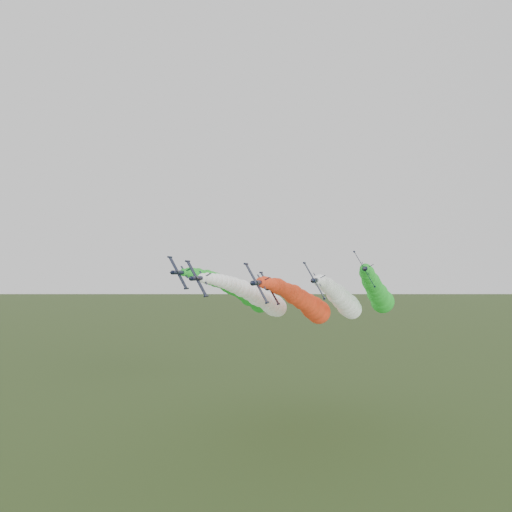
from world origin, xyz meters
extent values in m
cylinder|color=black|center=(3.04, -0.68, 45.06)|extent=(1.27, 7.65, 1.27)
cone|color=black|center=(3.04, -5.19, 45.06)|extent=(1.16, 1.53, 1.16)
cone|color=black|center=(3.04, 3.48, 45.06)|extent=(1.16, 0.77, 1.16)
ellipsoid|color=black|center=(3.34, -2.38, 45.23)|extent=(0.79, 1.60, 0.86)
cube|color=black|center=(2.93, -0.85, 45.00)|extent=(4.11, 1.62, 7.15)
cylinder|color=black|center=(0.92, -0.85, 48.55)|extent=(0.51, 2.21, 0.51)
cylinder|color=black|center=(4.94, -0.85, 41.45)|extent=(0.51, 2.21, 0.51)
cube|color=black|center=(3.89, 2.55, 45.55)|extent=(1.76, 1.28, 1.07)
cube|color=black|center=(3.15, 2.55, 45.13)|extent=(1.67, 0.94, 2.85)
sphere|color=red|center=(3.04, 2.29, 45.06)|extent=(2.02, 2.02, 2.02)
sphere|color=red|center=(3.05, 5.46, 44.97)|extent=(2.47, 2.47, 2.47)
sphere|color=red|center=(3.09, 8.62, 44.78)|extent=(2.50, 2.50, 2.50)
sphere|color=red|center=(3.15, 11.79, 44.52)|extent=(2.44, 2.44, 2.44)
sphere|color=red|center=(3.24, 14.95, 44.20)|extent=(3.09, 3.09, 3.09)
sphere|color=red|center=(3.36, 18.11, 43.84)|extent=(3.58, 3.58, 3.58)
sphere|color=red|center=(3.50, 21.28, 43.42)|extent=(3.44, 3.44, 3.44)
sphere|color=red|center=(3.66, 24.44, 42.96)|extent=(3.35, 3.35, 3.35)
sphere|color=red|center=(3.85, 27.61, 42.46)|extent=(3.82, 3.82, 3.82)
sphere|color=red|center=(4.07, 30.77, 41.92)|extent=(4.21, 4.21, 4.21)
sphere|color=red|center=(4.31, 33.94, 41.34)|extent=(4.96, 4.96, 4.96)
sphere|color=red|center=(4.58, 37.10, 40.72)|extent=(4.17, 4.17, 4.17)
sphere|color=red|center=(4.87, 40.27, 40.08)|extent=(4.88, 4.88, 4.88)
sphere|color=red|center=(5.19, 43.43, 39.39)|extent=(5.24, 5.24, 5.24)
sphere|color=red|center=(5.53, 46.59, 38.68)|extent=(4.88, 4.88, 4.88)
sphere|color=red|center=(5.90, 49.76, 37.94)|extent=(5.32, 5.32, 5.32)
sphere|color=red|center=(6.30, 52.92, 37.16)|extent=(6.13, 6.13, 6.13)
sphere|color=red|center=(6.72, 56.09, 36.35)|extent=(6.87, 6.87, 6.87)
sphere|color=red|center=(7.16, 59.25, 35.52)|extent=(5.89, 5.89, 5.89)
sphere|color=red|center=(7.63, 62.42, 34.66)|extent=(7.27, 7.27, 7.27)
cylinder|color=black|center=(-11.05, 6.10, 45.74)|extent=(1.27, 7.65, 1.27)
cone|color=black|center=(-11.05, 1.60, 45.74)|extent=(1.16, 1.53, 1.16)
cone|color=black|center=(-11.05, 10.27, 45.74)|extent=(1.16, 0.77, 1.16)
ellipsoid|color=black|center=(-10.75, 4.40, 45.90)|extent=(0.79, 1.60, 0.86)
cube|color=black|center=(-11.16, 5.93, 45.67)|extent=(4.11, 1.62, 7.15)
cylinder|color=black|center=(-13.17, 5.93, 49.23)|extent=(0.51, 2.21, 0.51)
cylinder|color=black|center=(-9.15, 5.93, 42.12)|extent=(0.51, 2.21, 0.51)
cube|color=black|center=(-10.20, 9.34, 46.22)|extent=(1.76, 1.28, 1.07)
cube|color=black|center=(-10.94, 9.34, 45.80)|extent=(1.67, 0.94, 2.85)
sphere|color=white|center=(-11.05, 9.08, 45.74)|extent=(2.04, 2.04, 2.04)
sphere|color=white|center=(-11.04, 12.25, 45.64)|extent=(2.44, 2.44, 2.44)
sphere|color=white|center=(-11.00, 15.41, 45.45)|extent=(2.61, 2.61, 2.61)
sphere|color=white|center=(-10.93, 18.57, 45.19)|extent=(2.91, 2.91, 2.91)
sphere|color=white|center=(-10.84, 21.74, 44.88)|extent=(3.17, 3.17, 3.17)
sphere|color=white|center=(-10.73, 24.90, 44.51)|extent=(3.37, 3.37, 3.37)
sphere|color=white|center=(-10.59, 28.07, 44.09)|extent=(3.68, 3.68, 3.68)
sphere|color=white|center=(-10.42, 31.23, 43.63)|extent=(4.02, 4.02, 4.02)
sphere|color=white|center=(-10.23, 34.40, 43.13)|extent=(4.00, 4.00, 4.00)
sphere|color=white|center=(-10.02, 37.56, 42.59)|extent=(4.64, 4.64, 4.64)
sphere|color=white|center=(-9.78, 40.72, 42.01)|extent=(4.33, 4.33, 4.33)
sphere|color=white|center=(-9.51, 43.89, 41.40)|extent=(4.82, 4.82, 4.82)
sphere|color=white|center=(-9.22, 47.05, 40.75)|extent=(4.81, 4.81, 4.81)
sphere|color=white|center=(-8.90, 50.22, 40.07)|extent=(5.76, 5.76, 5.76)
sphere|color=white|center=(-8.56, 53.38, 39.35)|extent=(5.67, 5.67, 5.67)
sphere|color=white|center=(-8.19, 56.55, 38.61)|extent=(5.21, 5.21, 5.21)
sphere|color=white|center=(-7.79, 59.71, 37.83)|extent=(5.63, 5.63, 5.63)
sphere|color=white|center=(-7.37, 62.87, 37.03)|extent=(6.39, 6.39, 6.39)
sphere|color=white|center=(-6.93, 66.04, 36.19)|extent=(6.86, 6.86, 6.86)
sphere|color=white|center=(-6.46, 69.20, 35.33)|extent=(6.17, 6.17, 6.17)
cylinder|color=black|center=(12.55, 9.70, 45.35)|extent=(1.27, 7.65, 1.27)
cone|color=black|center=(12.55, 5.20, 45.35)|extent=(1.16, 1.53, 1.16)
cone|color=black|center=(12.55, 13.87, 45.35)|extent=(1.16, 0.77, 1.16)
ellipsoid|color=black|center=(12.84, 8.00, 45.52)|extent=(0.79, 1.60, 0.86)
cube|color=black|center=(12.44, 9.53, 45.29)|extent=(4.11, 1.62, 7.15)
cylinder|color=black|center=(10.43, 9.53, 48.84)|extent=(0.51, 2.21, 0.51)
cylinder|color=black|center=(14.45, 9.53, 41.74)|extent=(0.51, 2.21, 0.51)
cube|color=black|center=(13.40, 12.94, 45.83)|extent=(1.76, 1.28, 1.07)
cube|color=black|center=(12.66, 12.94, 45.41)|extent=(1.67, 0.94, 2.85)
sphere|color=white|center=(12.55, 12.68, 45.35)|extent=(1.92, 1.92, 1.92)
sphere|color=white|center=(12.56, 15.84, 45.26)|extent=(2.23, 2.23, 2.23)
sphere|color=white|center=(12.60, 19.01, 45.07)|extent=(2.92, 2.92, 2.92)
sphere|color=white|center=(12.66, 22.17, 44.81)|extent=(2.94, 2.94, 2.94)
sphere|color=white|center=(12.75, 25.34, 44.49)|extent=(2.87, 2.87, 2.87)
sphere|color=white|center=(12.87, 28.50, 44.12)|extent=(3.27, 3.27, 3.27)
sphere|color=white|center=(13.01, 31.67, 43.71)|extent=(3.86, 3.86, 3.86)
sphere|color=white|center=(13.17, 34.83, 43.25)|extent=(3.83, 3.83, 3.83)
sphere|color=white|center=(13.36, 38.00, 42.74)|extent=(4.02, 4.02, 4.02)
sphere|color=white|center=(13.58, 41.16, 42.20)|extent=(4.01, 4.01, 4.01)
sphere|color=white|center=(13.82, 44.32, 41.63)|extent=(4.32, 4.32, 4.32)
sphere|color=white|center=(14.09, 47.49, 41.01)|extent=(5.49, 5.49, 5.49)
sphere|color=white|center=(14.38, 50.65, 40.36)|extent=(5.14, 5.14, 5.14)
sphere|color=white|center=(14.70, 53.82, 39.68)|extent=(5.58, 5.58, 5.58)
sphere|color=white|center=(15.04, 56.98, 38.97)|extent=(6.04, 6.04, 6.04)
sphere|color=white|center=(15.41, 60.15, 38.22)|extent=(5.58, 5.58, 5.58)
sphere|color=white|center=(15.80, 63.31, 37.45)|extent=(6.31, 6.31, 6.31)
sphere|color=white|center=(16.22, 66.47, 36.64)|extent=(6.90, 6.90, 6.90)
sphere|color=white|center=(16.67, 69.64, 35.81)|extent=(6.82, 6.82, 6.82)
sphere|color=white|center=(17.14, 72.80, 34.95)|extent=(6.47, 6.47, 6.47)
cylinder|color=black|center=(-18.81, 15.16, 46.88)|extent=(1.27, 7.65, 1.27)
cone|color=black|center=(-18.81, 10.65, 46.88)|extent=(1.16, 1.53, 1.16)
cone|color=black|center=(-18.81, 19.32, 46.88)|extent=(1.16, 0.77, 1.16)
ellipsoid|color=black|center=(-18.51, 13.46, 47.05)|extent=(0.79, 1.60, 0.86)
cube|color=black|center=(-18.92, 14.99, 46.82)|extent=(4.11, 1.62, 7.15)
cylinder|color=black|center=(-20.93, 14.99, 50.37)|extent=(0.51, 2.21, 0.51)
cylinder|color=black|center=(-16.91, 14.99, 43.27)|extent=(0.51, 2.21, 0.51)
cube|color=black|center=(-17.95, 18.39, 47.36)|extent=(1.76, 1.28, 1.07)
cube|color=black|center=(-18.69, 18.39, 46.94)|extent=(1.67, 0.94, 2.85)
sphere|color=green|center=(-18.81, 18.13, 46.88)|extent=(1.81, 1.81, 1.81)
sphere|color=green|center=(-18.79, 21.30, 46.79)|extent=(2.47, 2.47, 2.47)
sphere|color=green|center=(-18.76, 24.46, 46.60)|extent=(2.77, 2.77, 2.77)
sphere|color=green|center=(-18.69, 27.63, 46.34)|extent=(3.18, 3.18, 3.18)
sphere|color=green|center=(-18.60, 30.79, 46.02)|extent=(2.97, 2.97, 2.97)
sphere|color=green|center=(-18.49, 33.95, 45.65)|extent=(3.76, 3.76, 3.76)
sphere|color=green|center=(-18.35, 37.12, 45.23)|extent=(3.82, 3.82, 3.82)
sphere|color=green|center=(-18.18, 40.28, 44.77)|extent=(4.03, 4.03, 4.03)
sphere|color=green|center=(-17.99, 43.45, 44.27)|extent=(3.72, 3.72, 3.72)
sphere|color=green|center=(-17.78, 46.61, 43.73)|extent=(3.75, 3.75, 3.75)
sphere|color=green|center=(-17.53, 49.78, 43.15)|extent=(4.61, 4.61, 4.61)
sphere|color=green|center=(-17.27, 52.94, 42.54)|extent=(4.89, 4.89, 4.89)
sphere|color=green|center=(-16.97, 56.11, 41.89)|extent=(4.71, 4.71, 4.71)
sphere|color=green|center=(-16.66, 59.27, 41.21)|extent=(4.68, 4.68, 4.68)
sphere|color=green|center=(-16.31, 62.43, 40.50)|extent=(5.19, 5.19, 5.19)
sphere|color=green|center=(-15.94, 65.60, 39.75)|extent=(5.56, 5.56, 5.56)
sphere|color=green|center=(-15.55, 68.76, 38.98)|extent=(6.66, 6.66, 6.66)
sphere|color=green|center=(-15.13, 71.93, 38.17)|extent=(5.85, 5.85, 5.85)
sphere|color=green|center=(-14.68, 75.09, 37.34)|extent=(6.26, 6.26, 6.26)
sphere|color=green|center=(-14.21, 78.26, 36.47)|extent=(7.51, 7.51, 7.51)
cylinder|color=black|center=(22.27, 13.71, 47.66)|extent=(1.27, 7.65, 1.27)
cone|color=black|center=(22.27, 9.20, 47.66)|extent=(1.16, 1.53, 1.16)
cone|color=black|center=(22.27, 17.88, 47.66)|extent=(1.16, 0.77, 1.16)
ellipsoid|color=black|center=(22.56, 12.01, 47.83)|extent=(0.79, 1.60, 0.86)
cube|color=black|center=(22.16, 13.54, 47.60)|extent=(4.11, 1.62, 7.15)
cylinder|color=black|center=(20.15, 13.54, 51.15)|extent=(0.51, 2.21, 0.51)
cylinder|color=black|center=(24.17, 13.54, 44.04)|extent=(0.51, 2.21, 0.51)
cube|color=black|center=(23.12, 16.94, 48.14)|extent=(1.76, 1.28, 1.07)
cube|color=black|center=(22.38, 16.94, 47.72)|extent=(1.67, 0.94, 2.85)
sphere|color=green|center=(22.27, 16.69, 47.66)|extent=(2.04, 2.04, 2.04)
sphere|color=green|center=(22.28, 19.85, 47.57)|extent=(2.54, 2.54, 2.54)
sphere|color=green|center=(22.32, 23.02, 47.38)|extent=(2.26, 2.26, 2.26)
sphere|color=green|center=(22.38, 26.18, 47.12)|extent=(2.68, 2.68, 2.68)
sphere|color=green|center=(22.47, 29.35, 46.80)|extent=(3.59, 3.59, 3.59)
sphere|color=green|center=(22.59, 32.51, 46.43)|extent=(3.07, 3.07, 3.07)
sphere|color=green|center=(22.73, 35.67, 46.01)|extent=(3.65, 3.65, 3.65)
sphere|color=green|center=(22.89, 38.84, 45.55)|extent=(3.41, 3.41, 3.41)
sphere|color=green|center=(23.08, 42.00, 45.05)|extent=(4.32, 4.32, 4.32)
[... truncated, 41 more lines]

